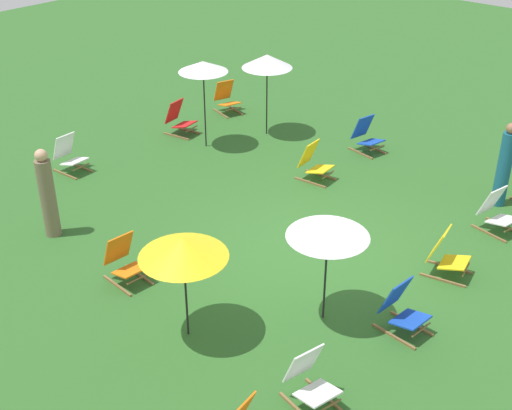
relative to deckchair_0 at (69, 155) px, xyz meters
name	(u,v)px	position (x,y,z in m)	size (l,w,h in m)	color
ground_plane	(308,252)	(0.80, -5.80, -0.37)	(40.00, 40.00, 0.00)	#2D6026
deckchair_0	(69,155)	(0.00, 0.00, 0.00)	(0.53, 0.79, 0.83)	olive
deckchair_2	(446,255)	(1.75, -7.91, 0.00)	(0.62, 0.84, 0.83)	olive
deckchair_4	(402,309)	(0.02, -8.11, 0.00)	(0.55, 0.80, 0.83)	olive
deckchair_5	(179,119)	(2.96, -0.28, 0.00)	(0.59, 0.82, 0.83)	olive
deckchair_6	(125,261)	(-1.83, -4.07, 0.00)	(0.54, 0.80, 0.83)	olive
deckchair_7	(310,380)	(-2.04, -7.98, 0.00)	(0.63, 0.85, 0.83)	olive
deckchair_8	(367,136)	(5.06, -4.22, 0.00)	(0.61, 0.84, 0.83)	olive
deckchair_9	(497,212)	(3.66, -7.93, 0.00)	(0.62, 0.84, 0.83)	olive
deckchair_10	(314,163)	(3.13, -4.17, 0.00)	(0.54, 0.80, 0.83)	olive
deckchair_11	(227,98)	(4.75, -0.15, 0.00)	(0.68, 0.87, 0.83)	olive
umbrella_0	(328,228)	(-0.50, -7.08, 1.21)	(1.21, 1.21, 1.71)	black
umbrella_1	(267,61)	(4.33, -1.86, 1.43)	(1.18, 1.18, 1.95)	black
umbrella_2	(203,67)	(2.85, -1.27, 1.53)	(1.11, 1.11, 2.02)	black
umbrella_3	(183,248)	(-2.12, -5.82, 1.13)	(1.26, 1.26, 1.65)	black
person_0	(48,195)	(-1.77, -1.94, 0.44)	(0.40, 0.40, 1.69)	#72664C
person_1	(504,166)	(4.64, -7.57, 0.45)	(0.33, 0.33, 1.71)	#195972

